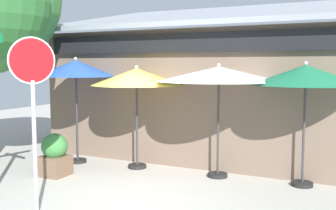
% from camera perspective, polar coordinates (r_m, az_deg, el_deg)
% --- Properties ---
extents(ground_plane, '(28.00, 28.00, 0.10)m').
position_cam_1_polar(ground_plane, '(8.29, -3.79, -12.18)').
color(ground_plane, '#ADA8A0').
extents(cafe_building, '(8.78, 5.84, 4.54)m').
position_cam_1_polar(cafe_building, '(12.12, 7.20, 2.23)').
color(cafe_building, '#705B4C').
rests_on(cafe_building, ground).
extents(stop_sign, '(0.39, 0.67, 2.94)m').
position_cam_1_polar(stop_sign, '(6.95, -18.36, 1.68)').
color(stop_sign, '#A8AAB2').
rests_on(stop_sign, ground).
extents(patio_umbrella_royal_blue_left, '(2.00, 2.00, 2.68)m').
position_cam_1_polar(patio_umbrella_royal_blue_left, '(10.47, -12.77, 4.90)').
color(patio_umbrella_royal_blue_left, black).
rests_on(patio_umbrella_royal_blue_left, ground).
extents(patio_umbrella_mustard_center, '(2.17, 2.17, 2.47)m').
position_cam_1_polar(patio_umbrella_mustard_center, '(9.70, -4.41, 3.85)').
color(patio_umbrella_mustard_center, black).
rests_on(patio_umbrella_mustard_center, ground).
extents(patio_umbrella_ivory_right, '(2.68, 2.68, 2.52)m').
position_cam_1_polar(patio_umbrella_ivory_right, '(8.94, 7.10, 4.22)').
color(patio_umbrella_ivory_right, black).
rests_on(patio_umbrella_ivory_right, ground).
extents(patio_umbrella_forest_green_far_right, '(2.21, 2.21, 2.56)m').
position_cam_1_polar(patio_umbrella_forest_green_far_right, '(8.64, 18.68, 3.88)').
color(patio_umbrella_forest_green_far_right, black).
rests_on(patio_umbrella_forest_green_far_right, ground).
extents(sidewalk_planter, '(0.58, 0.58, 0.96)m').
position_cam_1_polar(sidewalk_planter, '(9.55, -15.55, -6.70)').
color(sidewalk_planter, brown).
rests_on(sidewalk_planter, ground).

